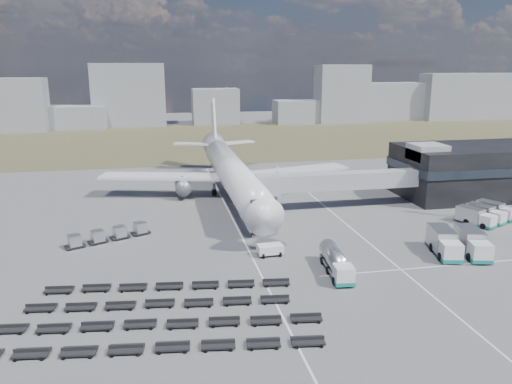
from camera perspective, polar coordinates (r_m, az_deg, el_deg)
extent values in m
plane|color=#565659|center=(69.27, 1.17, -7.31)|extent=(420.00, 420.00, 0.00)
cube|color=#4B452D|center=(175.25, -6.64, 5.94)|extent=(420.00, 90.00, 0.01)
cube|color=silver|center=(73.48, -1.20, -6.00)|extent=(0.25, 110.00, 0.01)
cube|color=silver|center=(78.45, 11.90, -4.97)|extent=(0.25, 110.00, 0.01)
cube|color=silver|center=(71.98, 22.66, -7.62)|extent=(40.00, 0.25, 0.01)
cube|color=black|center=(108.64, 23.78, 2.25)|extent=(30.00, 16.00, 10.00)
cube|color=#262D38|center=(108.42, 23.84, 2.87)|extent=(30.40, 16.40, 1.60)
cube|color=#939399|center=(99.75, 19.01, 4.33)|extent=(6.00, 6.00, 3.00)
cube|color=#939399|center=(91.60, 9.52, 1.27)|extent=(29.80, 3.00, 3.00)
cube|color=#939399|center=(87.33, 1.38, 0.82)|extent=(4.00, 3.60, 3.40)
cylinder|color=slate|center=(88.77, 2.24, -0.66)|extent=(0.70, 0.70, 5.10)
cylinder|color=black|center=(89.34, 2.23, -1.96)|extent=(1.40, 0.90, 1.40)
cylinder|color=white|center=(96.03, -2.67, 2.19)|extent=(5.60, 48.00, 5.60)
cone|color=white|center=(70.75, 0.58, -2.29)|extent=(5.60, 5.00, 5.60)
cone|color=white|center=(123.16, -4.66, 5.27)|extent=(5.60, 8.00, 5.60)
cube|color=black|center=(72.41, 0.26, -1.23)|extent=(2.20, 2.00, 0.80)
cube|color=white|center=(100.15, -10.48, 1.77)|extent=(25.59, 11.38, 0.50)
cube|color=white|center=(103.72, 4.04, 2.41)|extent=(25.59, 11.38, 0.50)
cylinder|color=slate|center=(98.68, -8.38, 0.66)|extent=(3.00, 5.00, 3.00)
cylinder|color=slate|center=(101.34, 2.41, 1.16)|extent=(3.00, 5.00, 3.00)
cube|color=white|center=(124.57, -7.29, 5.49)|extent=(9.49, 5.63, 0.35)
cube|color=white|center=(125.80, -2.27, 5.68)|extent=(9.49, 5.63, 0.35)
cube|color=white|center=(125.35, -4.87, 8.05)|extent=(0.50, 9.06, 11.45)
cylinder|color=slate|center=(77.11, -0.27, -4.01)|extent=(0.50, 0.50, 2.50)
cylinder|color=slate|center=(100.41, -4.80, 0.33)|extent=(0.60, 0.60, 2.50)
cylinder|color=slate|center=(101.29, -1.20, 0.50)|extent=(0.60, 0.60, 2.50)
cylinder|color=black|center=(77.35, -0.27, -4.54)|extent=(0.50, 1.20, 1.20)
cube|color=gray|center=(217.83, -20.65, 7.99)|extent=(30.25, 12.00, 9.14)
cube|color=gray|center=(219.08, -14.32, 10.70)|extent=(29.68, 12.00, 25.92)
cube|color=gray|center=(221.86, -4.68, 9.74)|extent=(19.92, 12.00, 15.17)
cube|color=gray|center=(224.06, 4.63, 9.13)|extent=(19.40, 12.00, 10.04)
cube|color=gray|center=(228.43, 9.75, 10.99)|extent=(22.34, 12.00, 25.33)
cube|color=gray|center=(245.94, 15.16, 9.98)|extent=(32.14, 12.00, 17.11)
cube|color=gray|center=(260.71, 23.31, 10.01)|extent=(47.99, 12.00, 21.34)
cube|color=white|center=(61.01, 9.99, -9.27)|extent=(2.47, 2.47, 2.17)
cube|color=#157A71|center=(61.35, 9.95, -9.99)|extent=(2.58, 2.58, 0.47)
cylinder|color=#B1B1B6|center=(64.95, 8.93, -7.32)|extent=(3.04, 7.26, 2.35)
cube|color=slate|center=(65.35, 8.89, -8.20)|extent=(2.95, 7.25, 0.33)
cylinder|color=black|center=(64.19, 9.19, -8.87)|extent=(2.54, 1.27, 1.04)
cube|color=white|center=(69.20, 1.61, -6.65)|extent=(3.55, 2.12, 1.54)
cube|color=white|center=(97.69, -1.81, 0.31)|extent=(3.97, 7.18, 3.17)
cube|color=#157A71|center=(98.02, -1.80, -0.43)|extent=(4.10, 7.32, 0.51)
cube|color=white|center=(71.56, 21.37, -6.36)|extent=(3.11, 3.02, 2.50)
cube|color=#157A71|center=(71.89, 21.30, -7.08)|extent=(3.24, 3.16, 0.51)
cube|color=#B1B1B6|center=(74.93, 20.42, -4.97)|extent=(3.84, 5.70, 2.95)
cube|color=white|center=(72.95, 24.24, -6.26)|extent=(3.11, 3.02, 2.50)
cube|color=#157A71|center=(73.27, 24.17, -6.97)|extent=(3.24, 3.16, 0.51)
cube|color=#B1B1B6|center=(76.26, 23.17, -4.91)|extent=(3.84, 5.70, 2.95)
cube|color=white|center=(88.37, 24.98, -3.04)|extent=(2.72, 2.68, 1.99)
cube|color=#157A71|center=(88.59, 24.93, -3.51)|extent=(2.84, 2.80, 0.41)
cube|color=#B1B1B6|center=(89.73, 23.26, -2.36)|extent=(3.72, 4.68, 2.35)
cube|color=white|center=(90.99, 25.93, -2.67)|extent=(2.72, 2.68, 1.99)
cube|color=#157A71|center=(91.20, 25.87, -3.13)|extent=(2.84, 2.80, 0.41)
cube|color=#B1B1B6|center=(92.31, 24.24, -2.02)|extent=(3.72, 4.68, 2.35)
cube|color=white|center=(93.65, 26.82, -2.31)|extent=(2.72, 2.68, 1.99)
cube|color=#157A71|center=(93.85, 26.77, -2.76)|extent=(2.84, 2.80, 0.41)
cube|color=#B1B1B6|center=(94.93, 25.16, -1.69)|extent=(3.72, 4.68, 2.35)
cube|color=black|center=(76.50, -19.98, -5.82)|extent=(3.16, 2.64, 0.19)
cube|color=#B1B1B6|center=(76.21, -20.04, -5.19)|extent=(2.21, 2.21, 1.57)
cube|color=black|center=(77.36, -17.60, -5.39)|extent=(3.16, 2.64, 0.19)
cube|color=#B1B1B6|center=(77.08, -17.65, -4.77)|extent=(2.21, 2.21, 1.57)
cube|color=black|center=(78.36, -15.28, -4.97)|extent=(3.16, 2.64, 0.19)
cube|color=#B1B1B6|center=(78.08, -15.33, -4.35)|extent=(2.21, 2.21, 1.57)
cube|color=black|center=(79.48, -13.03, -4.54)|extent=(3.16, 2.64, 0.19)
cube|color=#B1B1B6|center=(79.20, -13.07, -3.94)|extent=(2.21, 2.21, 1.57)
cube|color=black|center=(49.09, -12.08, -16.93)|extent=(33.71, 5.62, 0.76)
cube|color=black|center=(52.89, -11.45, -14.44)|extent=(33.71, 5.62, 0.76)
cube|color=black|center=(56.79, -10.92, -12.29)|extent=(29.52, 5.11, 0.76)
cube|color=black|center=(60.75, -10.46, -10.42)|extent=(29.52, 5.11, 0.76)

